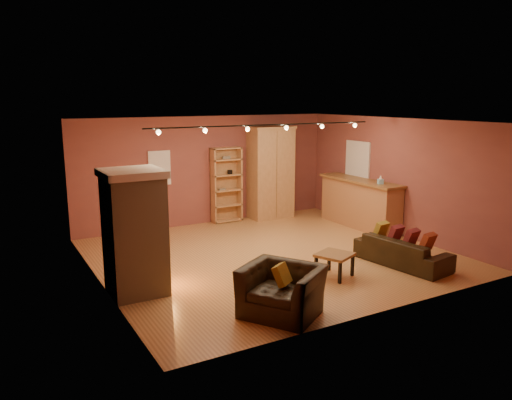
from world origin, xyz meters
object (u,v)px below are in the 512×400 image
bookcase (226,184)px  fireplace (135,232)px  armoire (271,172)px  loveseat (403,246)px  bar_counter (360,203)px  coffee_table (335,257)px  armchair (282,283)px

bookcase → fireplace: bearing=-133.1°
armoire → loveseat: armoire is taller
armoire → bar_counter: bearing=-53.7°
fireplace → coffee_table: bearing=-17.3°
armoire → loveseat: bearing=-87.4°
armoire → armchair: size_ratio=1.81×
bar_counter → coffee_table: bar_counter is taller
armoire → coffee_table: armoire is taller
fireplace → coffee_table: 3.62m
fireplace → bookcase: 5.13m
loveseat → armchair: size_ratio=1.42×
armoire → armchair: 6.34m
fireplace → armoire: (4.78, 3.53, 0.20)m
loveseat → coffee_table: 1.60m
armchair → coffee_table: armchair is taller
fireplace → loveseat: bearing=-13.3°
fireplace → coffee_table: (3.39, -1.06, -0.68)m
bookcase → loveseat: 5.18m
bookcase → armchair: bearing=-107.8°
bar_counter → armchair: size_ratio=1.86×
loveseat → coffee_table: (-1.59, 0.13, -0.00)m
armchair → coffee_table: (1.72, 0.89, -0.13)m
bookcase → coffee_table: (-0.11, -4.80, -0.63)m
fireplace → bookcase: bearing=46.9°
bookcase → bar_counter: bearing=-38.9°
fireplace → bookcase: fireplace is taller
fireplace → loveseat: fireplace is taller
bookcase → bar_counter: 3.53m
fireplace → bar_counter: fireplace is taller
fireplace → armchair: fireplace is taller
bar_counter → loveseat: size_ratio=1.31×
loveseat → armchair: armchair is taller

